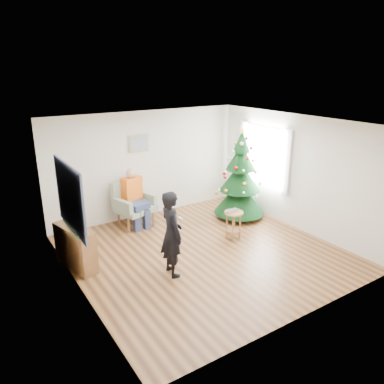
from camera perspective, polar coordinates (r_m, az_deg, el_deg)
floor at (r=7.68m, az=1.83°, el=-9.14°), size 5.00×5.00×0.00m
ceiling at (r=6.87m, az=2.05°, el=10.44°), size 5.00×5.00×0.00m
wall_back at (r=9.25m, az=-6.95°, el=4.21°), size 5.00×0.00×5.00m
wall_front at (r=5.46m, az=17.18°, el=-6.87°), size 5.00×0.00×5.00m
wall_left at (r=6.18m, az=-17.52°, el=-3.88°), size 0.00×5.00×5.00m
wall_right at (r=8.79m, az=15.47°, el=2.89°), size 0.00×5.00×5.00m
window_panel at (r=9.39m, az=10.93°, el=5.47°), size 0.04×1.30×1.40m
curtains at (r=9.37m, az=10.80°, el=5.45°), size 0.05×1.75×1.50m
christmas_tree at (r=9.15m, az=7.37°, el=2.15°), size 1.24×1.24×2.24m
stool at (r=8.19m, az=6.33°, el=-4.98°), size 0.41×0.41×0.62m
laptop at (r=8.07m, az=6.41°, el=-2.93°), size 0.37×0.28×0.03m
armchair at (r=8.91m, az=-8.88°, el=-2.57°), size 0.98×0.95×1.05m
seated_person at (r=8.76m, az=-8.71°, el=-0.71°), size 0.56×0.74×1.37m
standing_man at (r=6.61m, az=-3.14°, el=-6.37°), size 0.43×0.61×1.57m
game_controller at (r=6.56m, az=-1.77°, el=-4.06°), size 0.05×0.13×0.04m
console at (r=7.30m, az=-17.33°, el=-8.10°), size 0.54×1.04×0.80m
garland at (r=7.12m, az=-17.65°, el=-5.07°), size 0.14×0.90×0.14m
tapestry at (r=6.38m, az=-18.14°, el=-0.85°), size 0.03×1.50×1.15m
framed_picture at (r=9.02m, az=-8.13°, el=7.37°), size 0.52×0.05×0.42m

